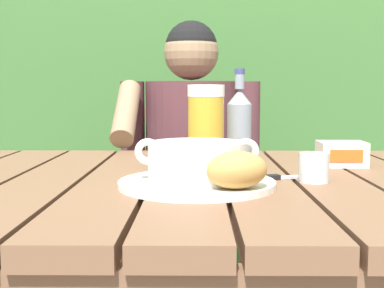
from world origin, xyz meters
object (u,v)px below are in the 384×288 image
(person_eating, at_px, (189,161))
(serving_plate, at_px, (197,183))
(bread_roll, at_px, (237,170))
(soup_bowl, at_px, (197,160))
(beer_bottle, at_px, (239,126))
(chair_near_diner, at_px, (191,214))
(table_knife, at_px, (277,177))
(beer_glass, at_px, (206,127))
(water_glass_small, at_px, (314,167))
(butter_tub, at_px, (342,154))

(person_eating, distance_m, serving_plate, 0.81)
(person_eating, height_order, bread_roll, person_eating)
(soup_bowl, distance_m, beer_bottle, 0.29)
(chair_near_diner, relative_size, table_knife, 6.58)
(chair_near_diner, bearing_deg, bread_roll, -85.12)
(beer_bottle, height_order, table_knife, beer_bottle)
(chair_near_diner, relative_size, person_eating, 0.78)
(beer_glass, height_order, water_glass_small, beer_glass)
(serving_plate, height_order, bread_roll, bread_roll)
(bread_roll, xyz_separation_m, table_knife, (0.10, 0.16, -0.04))
(beer_glass, bearing_deg, bread_roll, -80.83)
(soup_bowl, height_order, bread_roll, soup_bowl)
(bread_roll, xyz_separation_m, beer_glass, (-0.05, 0.30, 0.05))
(serving_plate, distance_m, table_knife, 0.18)
(person_eating, bearing_deg, soup_bowl, -88.09)
(chair_near_diner, xyz_separation_m, beer_glass, (0.04, -0.79, 0.40))
(bread_roll, relative_size, water_glass_small, 2.23)
(soup_bowl, xyz_separation_m, water_glass_small, (0.23, 0.05, -0.02))
(chair_near_diner, bearing_deg, butter_tub, -63.60)
(beer_bottle, relative_size, table_knife, 1.64)
(soup_bowl, xyz_separation_m, butter_tub, (0.34, 0.26, -0.02))
(chair_near_diner, distance_m, beer_bottle, 0.85)
(person_eating, bearing_deg, beer_bottle, -76.82)
(person_eating, xyz_separation_m, butter_tub, (0.37, -0.54, 0.09))
(table_knife, bearing_deg, person_eating, 104.71)
(chair_near_diner, relative_size, butter_tub, 8.51)
(chair_near_diner, height_order, person_eating, person_eating)
(chair_near_diner, distance_m, soup_bowl, 1.07)
(person_eating, height_order, soup_bowl, person_eating)
(beer_bottle, bearing_deg, bread_roll, -95.21)
(soup_bowl, relative_size, beer_bottle, 1.01)
(person_eating, bearing_deg, water_glass_small, -71.16)
(bread_roll, bearing_deg, person_eating, 96.17)
(chair_near_diner, relative_size, beer_bottle, 4.00)
(chair_near_diner, bearing_deg, beer_bottle, -80.51)
(soup_bowl, distance_m, butter_tub, 0.43)
(person_eating, bearing_deg, table_knife, -75.29)
(water_glass_small, height_order, butter_tub, same)
(soup_bowl, xyz_separation_m, table_knife, (0.16, 0.08, -0.05))
(serving_plate, height_order, butter_tub, butter_tub)
(chair_near_diner, bearing_deg, serving_plate, -88.64)
(serving_plate, distance_m, beer_glass, 0.24)
(water_glass_small, xyz_separation_m, table_knife, (-0.07, 0.03, -0.02))
(person_eating, bearing_deg, serving_plate, -88.09)
(person_eating, relative_size, beer_glass, 6.12)
(bread_roll, bearing_deg, soup_bowl, 130.60)
(table_knife, bearing_deg, serving_plate, -154.03)
(person_eating, relative_size, bread_roll, 8.82)
(beer_glass, height_order, butter_tub, beer_glass)
(person_eating, relative_size, beer_bottle, 5.12)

